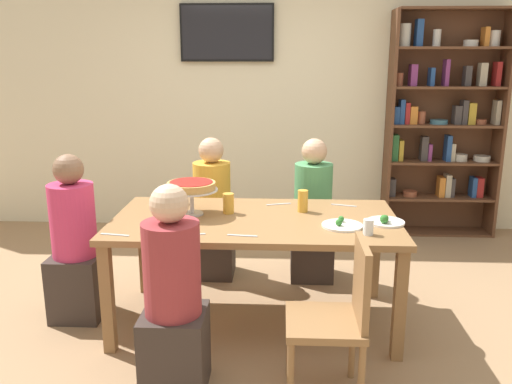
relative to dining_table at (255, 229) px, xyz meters
The scene contains 22 objects.
ground_plane 0.66m from the dining_table, ahead, with size 12.00×12.00×0.00m, color #9E7A56.
rear_partition 2.32m from the dining_table, 90.00° to the left, with size 8.00×0.12×2.80m, color beige.
dining_table is the anchor object (origin of this frame).
bookshelf 2.71m from the dining_table, 48.94° to the left, with size 1.10×0.30×2.21m.
television 2.52m from the dining_table, 100.37° to the left, with size 0.93×0.05×0.55m.
diner_near_left 0.89m from the dining_table, 116.72° to the right, with size 0.34×0.34×1.15m.
diner_far_right 0.90m from the dining_table, 61.56° to the left, with size 0.34×0.34×1.15m.
diner_far_left 0.90m from the dining_table, 116.22° to the left, with size 0.34×0.34×1.15m.
diner_head_west 1.24m from the dining_table, behind, with size 0.34×0.34×1.15m.
chair_near_right 0.96m from the dining_table, 59.92° to the right, with size 0.40×0.40×0.87m.
deep_dish_pizza_stand 0.50m from the dining_table, behind, with size 0.35×0.35×0.23m.
salad_plate_near_diner 0.58m from the dining_table, 15.68° to the right, with size 0.26×0.26×0.06m.
salad_plate_far_diner 0.84m from the dining_table, ahead, with size 0.24×0.24×0.07m.
beer_glass_amber_tall 0.72m from the dining_table, 150.17° to the left, with size 0.08×0.08×0.15m, color gold.
beer_glass_amber_short 0.26m from the dining_table, 151.35° to the left, with size 0.07×0.07×0.14m, color gold.
beer_glass_amber_spare 0.39m from the dining_table, 27.24° to the left, with size 0.07×0.07×0.15m, color gold.
water_glass_clear_near 0.76m from the dining_table, 23.82° to the right, with size 0.06×0.06×0.09m, color white.
cutlery_fork_near 0.70m from the dining_table, 27.96° to the left, with size 0.18×0.02×0.01m, color silver.
cutlery_knife_near 0.38m from the dining_table, 65.80° to the left, with size 0.18×0.02×0.01m, color silver.
cutlery_fork_far 0.52m from the dining_table, 134.91° to the right, with size 0.18×0.02×0.01m, color silver.
cutlery_knife_far 0.90m from the dining_table, 154.56° to the right, with size 0.18×0.02×0.01m, color silver.
cutlery_spare_fork 0.38m from the dining_table, 99.03° to the right, with size 0.18×0.02×0.01m, color silver.
Camera 1 is at (0.17, -3.33, 1.77)m, focal length 37.32 mm.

